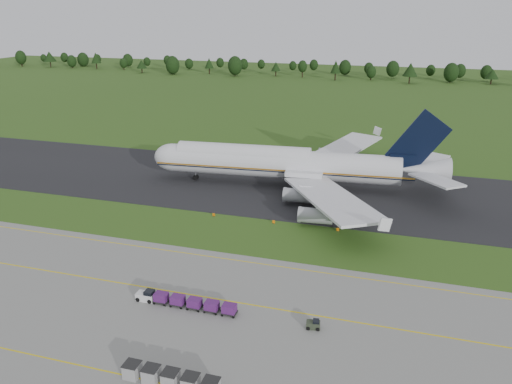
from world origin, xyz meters
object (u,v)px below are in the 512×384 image
(aircraft, at_px, (288,163))
(utility_cart, at_px, (313,325))
(uld_row, at_px, (171,378))
(baggage_train, at_px, (184,302))
(edge_markers, at_px, (274,222))

(aircraft, xyz_separation_m, utility_cart, (16.07, -53.63, -5.05))
(utility_cart, distance_m, uld_row, 20.01)
(aircraft, bearing_deg, utility_cart, -73.32)
(aircraft, relative_size, utility_cart, 36.34)
(baggage_train, bearing_deg, aircraft, 87.59)
(utility_cart, bearing_deg, edge_markers, 113.29)
(baggage_train, bearing_deg, utility_cart, 0.59)
(baggage_train, xyz_separation_m, uld_row, (5.03, -14.75, 0.07))
(aircraft, height_order, edge_markers, aircraft)
(aircraft, bearing_deg, uld_row, -87.69)
(uld_row, xyz_separation_m, edge_markers, (-0.30, 46.56, -0.69))
(utility_cart, distance_m, edge_markers, 34.43)
(baggage_train, height_order, edge_markers, baggage_train)
(aircraft, distance_m, baggage_train, 54.08)
(aircraft, relative_size, edge_markers, 2.73)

